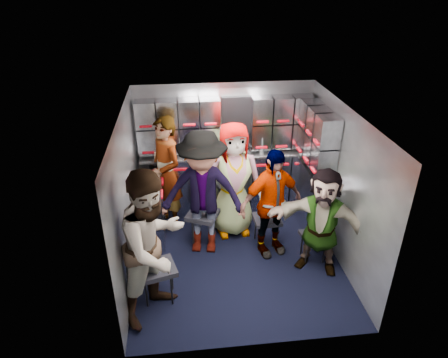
{
  "coord_description": "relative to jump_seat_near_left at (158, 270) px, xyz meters",
  "views": [
    {
      "loc": [
        -0.68,
        -4.43,
        3.63
      ],
      "look_at": [
        -0.14,
        0.35,
        1.07
      ],
      "focal_mm": 32.0,
      "sensor_mm": 36.0,
      "label": 1
    }
  ],
  "objects": [
    {
      "name": "cup_left",
      "position": [
        -0.03,
        1.9,
        0.65
      ],
      "size": [
        0.08,
        0.08,
        0.11
      ],
      "primitive_type": "cylinder",
      "color": "#CBB98F",
      "rests_on": "counter"
    },
    {
      "name": "right_cabinet",
      "position": [
        2.3,
        1.27,
        0.07
      ],
      "size": [
        0.28,
        1.2,
        1.0
      ],
      "primitive_type": "cube",
      "color": "#91959F",
      "rests_on": "ground"
    },
    {
      "name": "jump_seat_mid_left",
      "position": [
        0.61,
        1.1,
        0.01
      ],
      "size": [
        0.54,
        0.53,
        0.49
      ],
      "rotation": [
        0.0,
        0.0,
        -0.42
      ],
      "color": "black",
      "rests_on": "ground"
    },
    {
      "name": "coffee_niche",
      "position": [
        1.23,
        2.08,
        1.04
      ],
      "size": [
        0.46,
        0.16,
        0.84
      ],
      "primitive_type": null,
      "color": "black",
      "rests_on": "wall_back"
    },
    {
      "name": "wall_back",
      "position": [
        1.05,
        2.17,
        0.62
      ],
      "size": [
        2.8,
        0.04,
        2.1
      ],
      "primitive_type": "cube",
      "color": "gray",
      "rests_on": "ground"
    },
    {
      "name": "cart_bank_back",
      "position": [
        1.05,
        1.96,
        0.07
      ],
      "size": [
        2.68,
        0.38,
        0.99
      ],
      "primitive_type": "cube",
      "color": "#91959F",
      "rests_on": "ground"
    },
    {
      "name": "attendant_arc_d",
      "position": [
        1.53,
        0.76,
        0.37
      ],
      "size": [
        1.0,
        0.65,
        1.59
      ],
      "primitive_type": "imported",
      "rotation": [
        0.0,
        0.0,
        0.31
      ],
      "color": "black",
      "rests_on": "ground"
    },
    {
      "name": "attendant_arc_e",
      "position": [
        2.1,
        0.34,
        0.31
      ],
      "size": [
        1.42,
        1.02,
        1.48
      ],
      "primitive_type": "imported",
      "rotation": [
        0.0,
        0.0,
        -0.48
      ],
      "color": "black",
      "rests_on": "ground"
    },
    {
      "name": "jump_seat_near_right",
      "position": [
        2.1,
        0.52,
        -0.07
      ],
      "size": [
        0.38,
        0.37,
        0.4
      ],
      "rotation": [
        0.0,
        0.0,
        0.14
      ],
      "color": "black",
      "rests_on": "ground"
    },
    {
      "name": "locker_bank_right",
      "position": [
        2.3,
        1.37,
        1.06
      ],
      "size": [
        0.28,
        1.0,
        0.82
      ],
      "primitive_type": "cube",
      "color": "#91959F",
      "rests_on": "wall_right"
    },
    {
      "name": "wall_right",
      "position": [
        2.45,
        0.67,
        0.62
      ],
      "size": [
        0.04,
        3.0,
        2.1
      ],
      "primitive_type": "cube",
      "color": "gray",
      "rests_on": "ground"
    },
    {
      "name": "attendant_arc_c",
      "position": [
        1.08,
        1.33,
        0.45
      ],
      "size": [
        0.91,
        0.65,
        1.76
      ],
      "primitive_type": "imported",
      "rotation": [
        0.0,
        0.0,
        0.1
      ],
      "color": "black",
      "rests_on": "ground"
    },
    {
      "name": "red_latch_strip",
      "position": [
        1.05,
        1.76,
        0.45
      ],
      "size": [
        2.6,
        0.02,
        0.03
      ],
      "primitive_type": "cube",
      "color": "#B50513",
      "rests_on": "cart_bank_back"
    },
    {
      "name": "bottle_right",
      "position": [
        1.61,
        1.91,
        0.73
      ],
      "size": [
        0.06,
        0.06,
        0.26
      ],
      "primitive_type": "cylinder",
      "color": "white",
      "rests_on": "counter"
    },
    {
      "name": "counter",
      "position": [
        1.05,
        1.96,
        0.59
      ],
      "size": [
        2.68,
        0.42,
        0.03
      ],
      "primitive_type": "cube",
      "color": "#B9BCC1",
      "rests_on": "cart_bank_back"
    },
    {
      "name": "ceiling",
      "position": [
        1.05,
        0.67,
        1.67
      ],
      "size": [
        2.8,
        3.0,
        0.02
      ],
      "primitive_type": "cube",
      "color": "silver",
      "rests_on": "wall_back"
    },
    {
      "name": "cup_right",
      "position": [
        2.3,
        1.9,
        0.65
      ],
      "size": [
        0.07,
        0.07,
        0.09
      ],
      "primitive_type": "cylinder",
      "color": "#CBB98F",
      "rests_on": "counter"
    },
    {
      "name": "bottle_left",
      "position": [
        0.18,
        1.91,
        0.73
      ],
      "size": [
        0.06,
        0.06,
        0.26
      ],
      "primitive_type": "cylinder",
      "color": "white",
      "rests_on": "counter"
    },
    {
      "name": "attendant_arc_a",
      "position": [
        0.0,
        -0.18,
        0.5
      ],
      "size": [
        1.12,
        1.14,
        1.85
      ],
      "primitive_type": "imported",
      "rotation": [
        0.0,
        0.0,
        0.84
      ],
      "color": "black",
      "rests_on": "ground"
    },
    {
      "name": "attendant_standing",
      "position": [
        0.11,
        1.62,
        0.46
      ],
      "size": [
        0.71,
        0.78,
        1.78
      ],
      "primitive_type": "imported",
      "rotation": [
        0.0,
        0.0,
        -1.01
      ],
      "color": "black",
      "rests_on": "ground"
    },
    {
      "name": "bottle_mid",
      "position": [
        0.58,
        1.91,
        0.72
      ],
      "size": [
        0.07,
        0.07,
        0.24
      ],
      "primitive_type": "cylinder",
      "color": "white",
      "rests_on": "counter"
    },
    {
      "name": "wall_left",
      "position": [
        -0.35,
        0.67,
        0.62
      ],
      "size": [
        0.04,
        3.0,
        2.1
      ],
      "primitive_type": "cube",
      "color": "gray",
      "rests_on": "ground"
    },
    {
      "name": "locker_bank_back",
      "position": [
        1.05,
        2.02,
        1.06
      ],
      "size": [
        2.68,
        0.28,
        0.82
      ],
      "primitive_type": "cube",
      "color": "#91959F",
      "rests_on": "wall_back"
    },
    {
      "name": "floor",
      "position": [
        1.05,
        0.67,
        -0.43
      ],
      "size": [
        3.0,
        3.0,
        0.0
      ],
      "primitive_type": "plane",
      "color": "black",
      "rests_on": "ground"
    },
    {
      "name": "cart_bank_left",
      "position": [
        -0.14,
        1.23,
        0.07
      ],
      "size": [
        0.38,
        0.76,
        0.99
      ],
      "primitive_type": "cube",
      "color": "#91959F",
      "rests_on": "ground"
    },
    {
      "name": "jump_seat_center",
      "position": [
        1.08,
        1.51,
        -0.02
      ],
      "size": [
        0.5,
        0.49,
        0.46
      ],
      "rotation": [
        0.0,
        0.0,
        -0.38
      ],
      "color": "black",
      "rests_on": "ground"
    },
    {
      "name": "jump_seat_mid_right",
      "position": [
        1.53,
        0.94,
        -0.03
      ],
      "size": [
        0.39,
        0.37,
        0.45
      ],
      "rotation": [
        0.0,
        0.0,
        0.04
      ],
      "color": "black",
      "rests_on": "ground"
    },
    {
      "name": "jump_seat_near_left",
      "position": [
        0.0,
        0.0,
        0.0
      ],
      "size": [
        0.5,
        0.48,
        0.48
      ],
      "rotation": [
        0.0,
        0.0,
        0.27
      ],
      "color": "black",
      "rests_on": "ground"
    },
    {
      "name": "attendant_arc_b",
      "position": [
        0.61,
        0.92,
        0.48
      ],
      "size": [
        1.28,
        0.89,
        1.82
      ],
      "primitive_type": "imported",
      "rotation": [
        0.0,
        0.0,
        -0.19
      ],
      "color": "black",
      "rests_on": "ground"
    }
  ]
}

